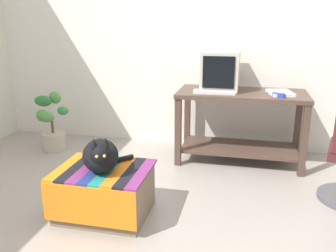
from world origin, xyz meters
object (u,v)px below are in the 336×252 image
Objects in this scene: cat at (101,155)px; book at (280,93)px; desk at (241,115)px; potted_plant at (52,128)px; ottoman_with_blanket at (104,192)px; keyboard at (214,92)px; tv_monitor at (221,71)px; stapler at (279,95)px.

book is at bearing 20.97° from cat.
desk reaches higher than potted_plant.
ottoman_with_blanket is (-0.93, -1.31, -0.30)m from desk.
keyboard is 0.83× the size of cat.
ottoman_with_blanket is at bearing 70.11° from cat.
keyboard is at bearing -98.90° from tv_monitor.
desk is 2.59× the size of cat.
keyboard is at bearing 110.00° from stapler.
stapler reaches higher than ottoman_with_blanket.
ottoman_with_blanket is 0.30m from cat.
potted_plant is at bearing 108.48° from cat.
potted_plant is at bearing 177.40° from keyboard.
potted_plant is 2.41m from stapler.
book is 0.57× the size of cat.
keyboard is 1.40m from cat.
tv_monitor is at bearing 62.96° from ottoman_with_blanket.
tv_monitor reaches higher than stapler.
stapler is at bearing -7.55° from keyboard.
tv_monitor is at bearing 39.34° from cat.
tv_monitor is 0.64m from stapler.
tv_monitor is 1.64m from cat.
book is (0.61, 0.09, 0.00)m from keyboard.
keyboard is at bearing 36.70° from cat.
book is at bearing 44.45° from ottoman_with_blanket.
tv_monitor is at bearing 155.17° from book.
tv_monitor is 0.71× the size of potted_plant.
desk is 4.53× the size of book.
book reaches higher than potted_plant.
cat is 1.73m from stapler.
keyboard reaches higher than potted_plant.
tv_monitor is at bearing 6.87° from potted_plant.
book is 2.44m from potted_plant.
potted_plant is at bearing 133.23° from ottoman_with_blanket.
keyboard is (-0.03, -0.21, -0.18)m from tv_monitor.
tv_monitor is at bearing 161.54° from desk.
ottoman_with_blanket is at bearing -125.13° from desk.
potted_plant is at bearing -175.73° from desk.
keyboard is (-0.26, -0.13, 0.24)m from desk.
ottoman_with_blanket is 1.78m from stapler.
ottoman_with_blanket is at bearing -148.43° from book.
keyboard reaches higher than cat.
keyboard reaches higher than desk.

